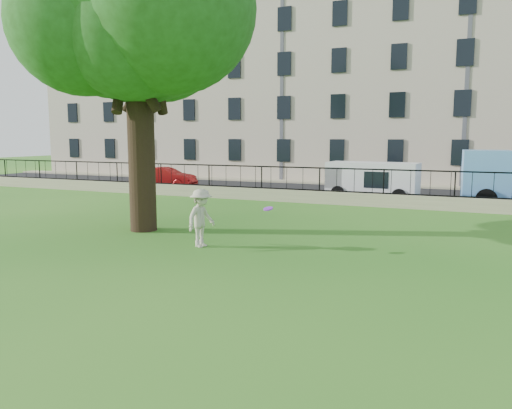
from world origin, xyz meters
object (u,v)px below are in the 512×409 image
at_px(tree, 135,0).
at_px(frisbee, 268,209).
at_px(man, 201,218).
at_px(white_van, 372,181).
at_px(red_sedan, 166,177).

relative_size(tree, frisbee, 41.39).
distance_m(tree, man, 7.59).
relative_size(man, white_van, 0.38).
bearing_deg(frisbee, white_van, 88.14).
bearing_deg(man, frisbee, -73.68).
xyz_separation_m(frisbee, white_van, (0.42, 12.88, -0.26)).
distance_m(frisbee, red_sedan, 18.58).
distance_m(tree, red_sedan, 16.01).
relative_size(tree, red_sedan, 2.91).
relative_size(frisbee, white_van, 0.06).
bearing_deg(white_van, red_sedan, -179.88).
bearing_deg(red_sedan, frisbee, -144.91).
distance_m(man, frisbee, 2.03).
height_order(tree, man, tree).
bearing_deg(tree, red_sedan, 120.71).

